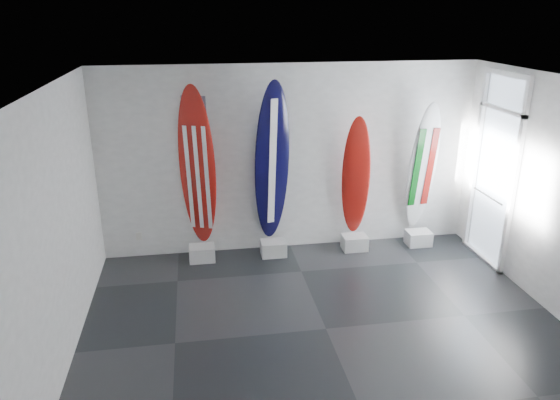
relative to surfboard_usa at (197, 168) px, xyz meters
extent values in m
plane|color=black|center=(1.47, -2.28, -1.50)|extent=(6.00, 6.00, 0.00)
plane|color=white|center=(1.47, -2.28, 1.50)|extent=(6.00, 6.00, 0.00)
plane|color=silver|center=(1.47, 0.22, 0.00)|extent=(6.00, 0.00, 6.00)
plane|color=silver|center=(1.47, -4.78, 0.00)|extent=(6.00, 0.00, 6.00)
plane|color=silver|center=(-1.53, -2.28, 0.00)|extent=(0.00, 5.00, 5.00)
cube|color=silver|center=(0.00, -0.10, -1.38)|extent=(0.40, 0.30, 0.24)
ellipsoid|color=#9E160F|center=(0.00, 0.00, 0.00)|extent=(0.63, 0.46, 2.53)
cube|color=silver|center=(1.14, -0.10, -1.38)|extent=(0.40, 0.30, 0.24)
ellipsoid|color=black|center=(1.14, 0.00, 0.02)|extent=(0.64, 0.43, 2.57)
cube|color=silver|center=(2.50, -0.10, -1.38)|extent=(0.40, 0.30, 0.24)
ellipsoid|color=#9E160F|center=(2.50, 0.00, -0.27)|extent=(0.50, 0.36, 1.99)
cube|color=silver|center=(3.62, -0.10, -1.38)|extent=(0.40, 0.30, 0.24)
ellipsoid|color=white|center=(3.62, 0.00, -0.17)|extent=(0.53, 0.43, 2.19)
cube|color=silver|center=(-0.98, 0.20, -1.15)|extent=(0.09, 0.02, 0.13)
camera|label=1|loc=(0.00, -7.71, 2.25)|focal=33.71mm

